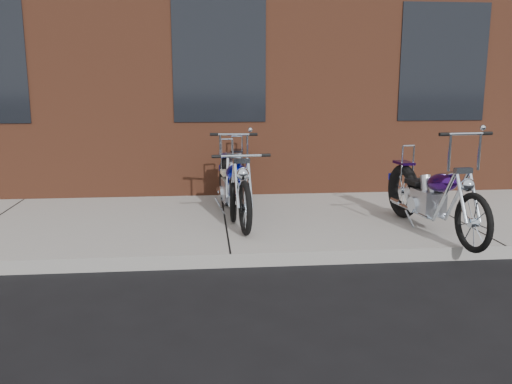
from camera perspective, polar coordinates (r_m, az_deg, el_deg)
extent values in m
plane|color=black|center=(5.70, -2.68, -7.99)|extent=(120.00, 120.00, 0.00)
cube|color=gray|center=(7.11, -3.29, -3.40)|extent=(22.00, 3.00, 0.15)
torus|color=black|center=(7.21, 15.75, -0.12)|extent=(0.22, 0.71, 0.70)
torus|color=black|center=(5.95, 22.68, -3.35)|extent=(0.15, 0.64, 0.63)
cube|color=#9B9DA7|center=(6.68, 18.26, -1.26)|extent=(0.32, 0.42, 0.29)
ellipsoid|color=#2F0D5A|center=(6.40, 19.65, 0.70)|extent=(0.32, 0.56, 0.30)
cube|color=black|center=(6.86, 17.29, 0.79)|extent=(0.27, 0.30, 0.06)
cylinder|color=silver|center=(5.99, 22.20, -0.69)|extent=(0.07, 0.29, 0.53)
cylinder|color=silver|center=(5.99, 22.01, 5.60)|extent=(0.54, 0.09, 0.03)
cylinder|color=silver|center=(7.08, 16.21, 2.70)|extent=(0.02, 0.02, 0.47)
cylinder|color=silver|center=(6.95, 18.13, -1.85)|extent=(0.15, 0.88, 0.05)
torus|color=black|center=(7.61, -2.96, 0.93)|extent=(0.21, 0.72, 0.71)
torus|color=black|center=(6.12, -0.92, -2.00)|extent=(0.13, 0.65, 0.64)
cube|color=#9B9DA7|center=(7.00, -2.23, -0.08)|extent=(0.31, 0.42, 0.30)
ellipsoid|color=#000DB6|center=(6.68, -1.89, 1.87)|extent=(0.31, 0.57, 0.30)
cube|color=beige|center=(7.21, -2.56, 1.87)|extent=(0.26, 0.30, 0.06)
cylinder|color=silver|center=(6.18, -1.13, 0.60)|extent=(0.07, 0.29, 0.53)
cylinder|color=silver|center=(6.25, -1.33, 3.68)|extent=(0.54, 0.08, 0.03)
cylinder|color=silver|center=(7.48, -2.91, 3.66)|extent=(0.02, 0.02, 0.47)
cylinder|color=silver|center=(7.26, -1.56, -0.70)|extent=(0.13, 0.89, 0.05)
torus|color=black|center=(8.20, -2.01, 1.66)|extent=(0.20, 0.71, 0.70)
torus|color=black|center=(6.71, -2.44, -0.85)|extent=(0.13, 0.63, 0.63)
cube|color=#9B9DA7|center=(7.59, -2.16, 0.78)|extent=(0.31, 0.41, 0.29)
ellipsoid|color=black|center=(7.28, -2.26, 2.56)|extent=(0.30, 0.56, 0.30)
cube|color=black|center=(7.81, -2.11, 2.53)|extent=(0.26, 0.29, 0.06)
cylinder|color=silver|center=(6.78, -2.41, 1.47)|extent=(0.07, 0.28, 0.52)
cylinder|color=silver|center=(6.83, -2.41, 6.00)|extent=(0.53, 0.08, 0.03)
cylinder|color=silver|center=(8.07, -2.05, 4.14)|extent=(0.02, 0.02, 0.47)
cylinder|color=silver|center=(7.82, -1.25, 0.17)|extent=(0.13, 0.87, 0.05)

